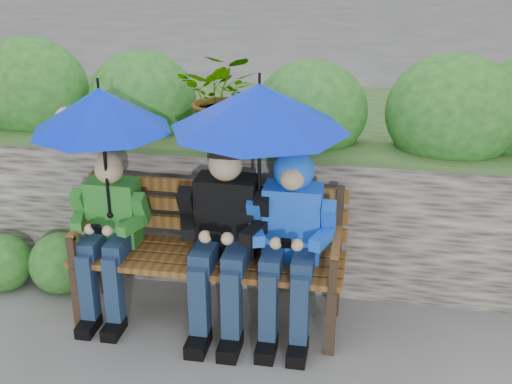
% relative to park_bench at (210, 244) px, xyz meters
% --- Properties ---
extents(ground, '(60.00, 60.00, 0.00)m').
position_rel_park_bench_xyz_m(ground, '(0.32, -0.20, -0.52)').
color(ground, '#525252').
rests_on(ground, ground).
extents(garden_backdrop, '(8.00, 2.86, 1.83)m').
position_rel_park_bench_xyz_m(garden_backdrop, '(0.29, 1.39, 0.13)').
color(garden_backdrop, '#37322D').
rests_on(garden_backdrop, ground).
extents(park_bench, '(1.74, 0.51, 0.92)m').
position_rel_park_bench_xyz_m(park_bench, '(0.00, 0.00, 0.00)').
color(park_bench, '#2F2218').
rests_on(park_bench, ground).
extents(boy_left, '(0.49, 0.56, 1.11)m').
position_rel_park_bench_xyz_m(boy_left, '(-0.65, -0.08, 0.10)').
color(boy_left, '#257E24').
rests_on(boy_left, ground).
extents(boy_middle, '(0.57, 0.66, 1.22)m').
position_rel_park_bench_xyz_m(boy_middle, '(0.11, -0.09, 0.15)').
color(boy_middle, black).
rests_on(boy_middle, ground).
extents(boy_right, '(0.54, 0.65, 1.18)m').
position_rel_park_bench_xyz_m(boy_right, '(0.53, -0.07, 0.18)').
color(boy_right, blue).
rests_on(boy_right, ground).
extents(umbrella_left, '(0.87, 0.87, 0.91)m').
position_rel_park_bench_xyz_m(umbrella_left, '(-0.63, -0.08, 0.88)').
color(umbrella_left, '#0020EB').
rests_on(umbrella_left, ground).
extents(umbrella_right, '(1.07, 1.07, 0.94)m').
position_rel_park_bench_xyz_m(umbrella_right, '(0.33, -0.04, 0.94)').
color(umbrella_right, '#0020EB').
rests_on(umbrella_right, ground).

